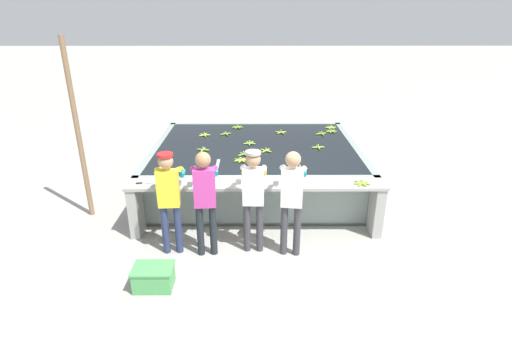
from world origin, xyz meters
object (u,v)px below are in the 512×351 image
object	(u,v)px
banana_bunch_floating_7	(241,160)
banana_bunch_floating_6	(237,127)
banana_bunch_floating_5	(244,154)
knife_0	(144,183)
worker_2	(253,192)
banana_bunch_floating_12	(281,132)
banana_bunch_floating_2	(331,127)
support_post_left	(78,132)
banana_bunch_floating_10	(331,131)
banana_bunch_floating_9	(203,150)
banana_bunch_ledge_0	(362,183)
worker_3	(292,194)
banana_bunch_floating_3	(226,134)
banana_bunch_floating_1	(321,134)
banana_bunch_floating_11	(266,151)
worker_0	(169,194)
banana_bunch_floating_8	(318,147)
worker_1	(205,194)
banana_bunch_floating_13	(204,135)
banana_bunch_floating_4	(250,143)
crate	(154,277)
banana_bunch_floating_0	(300,168)

from	to	relation	value
banana_bunch_floating_7	banana_bunch_floating_6	bearing A→B (deg)	93.67
banana_bunch_floating_5	knife_0	xyz separation A→B (m)	(-1.61, -1.39, -0.01)
worker_2	banana_bunch_floating_6	size ratio (longest dim) A/B	5.95
worker_2	banana_bunch_floating_12	distance (m)	3.46
banana_bunch_floating_7	worker_2	bearing A→B (deg)	-81.25
banana_bunch_floating_2	knife_0	world-z (taller)	banana_bunch_floating_2
banana_bunch_floating_5	support_post_left	distance (m)	3.00
banana_bunch_floating_10	banana_bunch_floating_2	bearing A→B (deg)	82.46
banana_bunch_floating_9	banana_bunch_ledge_0	bearing A→B (deg)	-31.61
banana_bunch_floating_12	banana_bunch_floating_6	bearing A→B (deg)	156.39
banana_bunch_floating_12	worker_3	bearing A→B (deg)	-90.92
worker_3	banana_bunch_floating_3	world-z (taller)	worker_3
banana_bunch_floating_1	banana_bunch_floating_5	world-z (taller)	same
banana_bunch_floating_11	worker_3	bearing A→B (deg)	-81.60
worker_2	support_post_left	xyz separation A→B (m)	(-3.04, 1.19, 0.59)
banana_bunch_floating_10	banana_bunch_ledge_0	xyz separation A→B (m)	(-0.05, -3.03, 0.00)
banana_bunch_floating_5	banana_bunch_floating_9	size ratio (longest dim) A/B	0.87
banana_bunch_floating_6	knife_0	bearing A→B (deg)	-112.84
worker_0	banana_bunch_floating_8	distance (m)	3.50
banana_bunch_floating_5	worker_1	bearing A→B (deg)	-105.04
banana_bunch_floating_3	banana_bunch_floating_13	size ratio (longest dim) A/B	0.97
banana_bunch_floating_9	knife_0	xyz separation A→B (m)	(-0.78, -1.67, -0.01)
worker_2	banana_bunch_floating_11	world-z (taller)	worker_2
banana_bunch_floating_4	banana_bunch_floating_1	bearing A→B (deg)	23.35
banana_bunch_floating_6	banana_bunch_floating_11	distance (m)	1.86
banana_bunch_floating_8	banana_bunch_floating_10	distance (m)	1.27
banana_bunch_floating_4	crate	bearing A→B (deg)	-110.00
banana_bunch_floating_3	banana_bunch_floating_7	size ratio (longest dim) A/B	0.96
worker_1	worker_3	distance (m)	1.30
banana_bunch_floating_8	support_post_left	xyz separation A→B (m)	(-4.37, -1.11, 0.65)
banana_bunch_floating_8	banana_bunch_floating_6	bearing A→B (deg)	138.11
banana_bunch_floating_12	knife_0	distance (m)	3.79
worker_3	banana_bunch_floating_5	size ratio (longest dim) A/B	6.90
worker_1	banana_bunch_floating_13	xyz separation A→B (m)	(-0.39, 3.30, -0.07)
banana_bunch_floating_11	support_post_left	distance (m)	3.47
banana_bunch_floating_8	crate	size ratio (longest dim) A/B	0.51
banana_bunch_floating_0	banana_bunch_floating_8	world-z (taller)	same
banana_bunch_floating_4	banana_bunch_floating_6	xyz separation A→B (m)	(-0.30, 1.26, -0.00)
banana_bunch_floating_9	banana_bunch_ledge_0	world-z (taller)	banana_bunch_ledge_0
banana_bunch_floating_3	support_post_left	size ratio (longest dim) A/B	0.08
worker_2	support_post_left	world-z (taller)	support_post_left
worker_3	banana_bunch_floating_8	xyz separation A→B (m)	(0.75, 2.41, -0.07)
banana_bunch_floating_2	banana_bunch_floating_13	xyz separation A→B (m)	(-2.97, -0.61, 0.00)
banana_bunch_floating_5	banana_bunch_floating_13	bearing A→B (deg)	125.08
banana_bunch_floating_4	banana_bunch_ledge_0	bearing A→B (deg)	-49.11
worker_1	banana_bunch_floating_13	distance (m)	3.32
banana_bunch_floating_3	banana_bunch_floating_13	world-z (taller)	same
worker_3	banana_bunch_floating_13	xyz separation A→B (m)	(-1.69, 3.30, -0.07)
worker_0	banana_bunch_floating_3	xyz separation A→B (m)	(0.64, 3.33, -0.05)
worker_0	banana_bunch_floating_11	size ratio (longest dim) A/B	6.69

